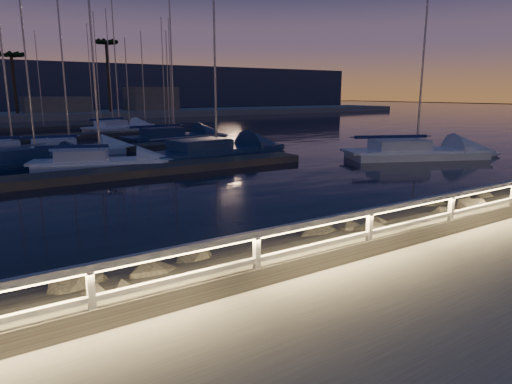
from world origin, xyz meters
TOP-DOWN VIEW (x-y plane):
  - ground at (0.00, 0.00)m, footprint 400.00×400.00m
  - harbor_water at (0.00, 31.22)m, footprint 400.00×440.00m
  - guard_rail at (-0.07, -0.00)m, footprint 44.11×0.12m
  - riprap at (5.56, 1.73)m, footprint 24.64×3.21m
  - floating_docks at (0.00, 32.50)m, footprint 22.00×36.00m
  - far_shore at (-0.12, 74.05)m, footprint 160.00×14.00m
  - palm_center at (2.00, 73.00)m, footprint 3.00×3.00m
  - palm_right at (16.00, 72.00)m, footprint 3.00×3.00m
  - sailboat_b at (-0.11, 18.82)m, footprint 7.51×4.57m
  - sailboat_c at (-2.80, 22.60)m, footprint 7.29×4.33m
  - sailboat_d at (18.03, 12.10)m, footprint 9.61×6.14m
  - sailboat_f at (-3.59, 26.56)m, footprint 7.47×2.43m
  - sailboat_g at (-0.18, 26.22)m, footprint 7.87×3.31m
  - sailboat_h at (7.33, 19.20)m, footprint 10.28×4.58m
  - sailboat_k at (8.68, 43.98)m, footprint 8.60×5.26m
  - sailboat_l at (9.37, 30.63)m, footprint 9.28×3.76m

SIDE VIEW (x-z plane):
  - harbor_water at x=0.00m, z-range -1.27..-0.67m
  - floating_docks at x=0.00m, z-range -0.60..-0.20m
  - riprap at x=5.56m, z-range -0.95..0.41m
  - sailboat_c at x=-2.80m, z-range -6.20..5.79m
  - sailboat_g at x=-0.18m, z-range -6.66..6.29m
  - sailboat_b at x=-0.11m, z-range -6.39..6.03m
  - sailboat_f at x=-3.59m, z-range -6.48..6.13m
  - sailboat_k at x=8.68m, z-range -7.25..6.92m
  - sailboat_l at x=9.37m, z-range -7.79..7.47m
  - sailboat_d at x=18.03m, z-range -8.07..7.77m
  - sailboat_h at x=7.33m, z-range -8.53..8.27m
  - ground at x=0.00m, z-range 0.00..0.00m
  - far_shore at x=-0.12m, z-range -2.31..2.89m
  - guard_rail at x=-0.07m, z-range 0.24..1.30m
  - palm_center at x=2.00m, z-range 3.93..13.63m
  - palm_right at x=16.00m, z-range 4.93..17.13m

